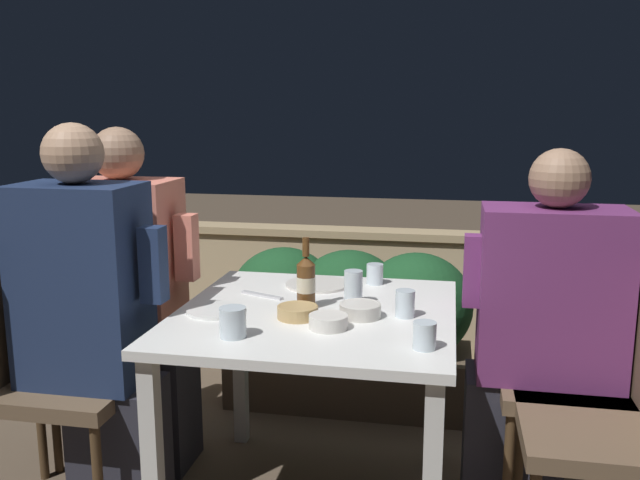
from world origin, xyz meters
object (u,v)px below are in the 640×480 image
object	(u,v)px
person_purple_stripe	(538,335)
beer_bottle	(306,281)
person_coral_top	(134,300)
chair_left_far	(85,320)
person_navy_jumper	(94,325)
chair_left_near	(40,351)
chair_right_far	(602,355)

from	to	relation	value
person_purple_stripe	beer_bottle	bearing A→B (deg)	-169.01
person_coral_top	chair_left_far	bearing A→B (deg)	180.00
person_navy_jumper	person_coral_top	size ratio (longest dim) A/B	1.02
chair_left_near	chair_right_far	distance (m)	1.86
chair_right_far	beer_bottle	size ratio (longest dim) A/B	3.95
chair_left_near	chair_left_far	xyz separation A→B (m)	(-0.03, 0.34, 0.00)
beer_bottle	person_purple_stripe	bearing A→B (deg)	10.99
chair_left_near	beer_bottle	world-z (taller)	beer_bottle
chair_right_far	beer_bottle	world-z (taller)	beer_bottle
chair_left_near	person_coral_top	world-z (taller)	person_coral_top
chair_right_far	person_navy_jumper	bearing A→B (deg)	-169.01
chair_left_far	person_purple_stripe	bearing A→B (deg)	-0.63
chair_left_far	beer_bottle	xyz separation A→B (m)	(0.90, -0.16, 0.24)
chair_left_far	person_navy_jumper	bearing A→B (deg)	-55.65
beer_bottle	chair_right_far	bearing A→B (deg)	8.67
chair_left_near	person_purple_stripe	world-z (taller)	person_purple_stripe
chair_left_far	chair_right_far	world-z (taller)	same
chair_left_near	person_purple_stripe	bearing A→B (deg)	11.01
chair_left_far	person_coral_top	xyz separation A→B (m)	(0.20, 0.00, 0.09)
beer_bottle	chair_left_near	bearing A→B (deg)	-168.97
person_coral_top	person_purple_stripe	world-z (taller)	person_coral_top
person_purple_stripe	person_navy_jumper	bearing A→B (deg)	-167.46
chair_left_near	chair_left_far	distance (m)	0.34
chair_right_far	person_purple_stripe	size ratio (longest dim) A/B	0.75
chair_right_far	person_purple_stripe	bearing A→B (deg)	180.00
chair_left_near	chair_right_far	bearing A→B (deg)	9.80
beer_bottle	person_navy_jumper	bearing A→B (deg)	-165.74
chair_left_near	chair_right_far	xyz separation A→B (m)	(1.83, 0.32, 0.00)
chair_left_far	chair_left_near	bearing A→B (deg)	-85.68
chair_left_near	person_purple_stripe	size ratio (longest dim) A/B	0.75
chair_left_near	beer_bottle	size ratio (longest dim) A/B	3.95
chair_left_far	chair_right_far	bearing A→B (deg)	-0.56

